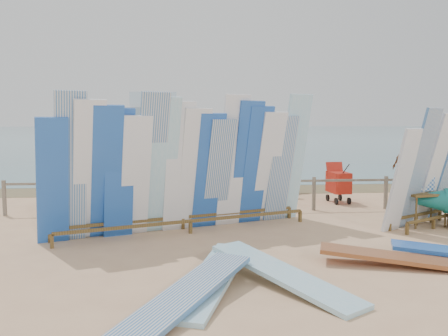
{
  "coord_description": "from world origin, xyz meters",
  "views": [
    {
      "loc": [
        -1.55,
        -9.29,
        2.36
      ],
      "look_at": [
        -0.44,
        2.84,
        1.18
      ],
      "focal_mm": 38.0,
      "sensor_mm": 36.0,
      "label": 1
    }
  ],
  "objects": [
    {
      "name": "beachgoer_3",
      "position": [
        -0.78,
        5.21,
        0.88
      ],
      "size": [
        1.19,
        0.63,
        1.75
      ],
      "primitive_type": "imported",
      "rotation": [
        0.0,
        0.0,
        6.14
      ],
      "color": "tan",
      "rests_on": "ground"
    },
    {
      "name": "ocean",
      "position": [
        0.0,
        128.0,
        0.0
      ],
      "size": [
        320.0,
        240.0,
        0.02
      ],
      "primitive_type": "cube",
      "color": "slate",
      "rests_on": "ground"
    },
    {
      "name": "main_surfboard_rack",
      "position": [
        -1.43,
        0.85,
        1.34
      ],
      "size": [
        5.89,
        2.69,
        3.01
      ],
      "rotation": [
        0.0,
        0.0,
        0.35
      ],
      "color": "brown",
      "rests_on": "ground"
    },
    {
      "name": "distant_ship",
      "position": [
        -12.0,
        180.0,
        5.31
      ],
      "size": [
        45.0,
        8.0,
        14.0
      ],
      "color": "#999EA3",
      "rests_on": "ocean"
    },
    {
      "name": "beachgoer_9",
      "position": [
        6.68,
        6.93,
        0.89
      ],
      "size": [
        1.06,
        1.2,
        1.77
      ],
      "primitive_type": "imported",
      "rotation": [
        0.0,
        0.0,
        0.93
      ],
      "color": "tan",
      "rests_on": "ground"
    },
    {
      "name": "side_surfboard_rack",
      "position": [
        3.93,
        0.76,
        1.21
      ],
      "size": [
        2.38,
        1.75,
        2.67
      ],
      "rotation": [
        0.0,
        0.0,
        0.52
      ],
      "color": "brown",
      "rests_on": "ground"
    },
    {
      "name": "beachgoer_4",
      "position": [
        1.52,
        5.57,
        0.8
      ],
      "size": [
        0.52,
        0.98,
        1.61
      ],
      "primitive_type": "imported",
      "rotation": [
        0.0,
        0.0,
        1.69
      ],
      "color": "#8C6042",
      "rests_on": "ground"
    },
    {
      "name": "wet_sand_strip",
      "position": [
        0.0,
        7.2,
        0.0
      ],
      "size": [
        40.0,
        2.6,
        0.01
      ],
      "primitive_type": "cube",
      "color": "brown",
      "rests_on": "ground"
    },
    {
      "name": "flat_board_c",
      "position": [
        2.08,
        -2.02,
        0.0
      ],
      "size": [
        2.74,
        1.38,
        0.27
      ],
      "primitive_type": "cube",
      "rotation": [
        0.07,
        0.0,
        1.25
      ],
      "color": "#985329",
      "rests_on": "ground"
    },
    {
      "name": "flat_board_e",
      "position": [
        -1.5,
        -3.44,
        0.0
      ],
      "size": [
        1.94,
        2.56,
        0.36
      ],
      "primitive_type": "cube",
      "rotation": [
        0.11,
        0.0,
        -0.58
      ],
      "color": "silver",
      "rests_on": "ground"
    },
    {
      "name": "beachgoer_5",
      "position": [
        1.56,
        6.64,
        0.89
      ],
      "size": [
        1.65,
        1.41,
        1.79
      ],
      "primitive_type": "imported",
      "rotation": [
        0.0,
        0.0,
        2.51
      ],
      "color": "beige",
      "rests_on": "ground"
    },
    {
      "name": "beach_chair_left",
      "position": [
        -0.6,
        3.5,
        0.25
      ],
      "size": [
        0.6,
        0.62,
        0.86
      ],
      "rotation": [
        0.0,
        0.0,
        0.11
      ],
      "color": "#AE1F12",
      "rests_on": "ground"
    },
    {
      "name": "beachgoer_10",
      "position": [
        5.45,
        4.6,
        0.95
      ],
      "size": [
        1.02,
        1.19,
        1.9
      ],
      "primitive_type": "imported",
      "rotation": [
        0.0,
        0.0,
        2.17
      ],
      "color": "#8C6042",
      "rests_on": "ground"
    },
    {
      "name": "ground",
      "position": [
        0.0,
        0.0,
        0.0
      ],
      "size": [
        160.0,
        160.0,
        0.0
      ],
      "primitive_type": "plane",
      "color": "tan",
      "rests_on": "ground"
    },
    {
      "name": "beachgoer_1",
      "position": [
        -2.74,
        6.02,
        0.9
      ],
      "size": [
        0.74,
        0.67,
        1.79
      ],
      "primitive_type": "imported",
      "rotation": [
        0.0,
        0.0,
        2.54
      ],
      "color": "#8C6042",
      "rests_on": "ground"
    },
    {
      "name": "beachgoer_2",
      "position": [
        -1.52,
        3.76,
        0.82
      ],
      "size": [
        0.41,
        0.81,
        1.64
      ],
      "primitive_type": "imported",
      "rotation": [
        0.0,
        0.0,
        4.74
      ],
      "color": "beige",
      "rests_on": "ground"
    },
    {
      "name": "stroller",
      "position": [
        3.06,
        4.13,
        0.47
      ],
      "size": [
        0.64,
        0.89,
        1.17
      ],
      "rotation": [
        0.0,
        0.0,
        0.07
      ],
      "color": "#AE1F12",
      "rests_on": "ground"
    },
    {
      "name": "fence",
      "position": [
        0.0,
        3.0,
        0.63
      ],
      "size": [
        12.08,
        0.08,
        0.9
      ],
      "color": "#776B5A",
      "rests_on": "ground"
    },
    {
      "name": "flat_board_a",
      "position": [
        -0.09,
        -2.73,
        0.0
      ],
      "size": [
        1.92,
        2.57,
        0.35
      ],
      "primitive_type": "cube",
      "rotation": [
        0.1,
        0.0,
        0.57
      ],
      "color": "#8AC7DD",
      "rests_on": "ground"
    },
    {
      "name": "flat_board_b",
      "position": [
        -1.12,
        -2.73,
        0.0
      ],
      "size": [
        1.43,
        2.73,
        0.3
      ],
      "primitive_type": "cube",
      "rotation": [
        0.08,
        0.0,
        -0.34
      ],
      "color": "#8AC7DD",
      "rests_on": "ground"
    },
    {
      "name": "vendor_table",
      "position": [
        3.96,
        0.89,
        0.41
      ],
      "size": [
        1.02,
        0.8,
        1.23
      ],
      "rotation": [
        0.0,
        0.0,
        0.16
      ],
      "color": "brown",
      "rests_on": "ground"
    },
    {
      "name": "beach_chair_right",
      "position": [
        1.17,
        3.93,
        0.23
      ],
      "size": [
        0.55,
        0.57,
        0.79
      ],
      "rotation": [
        0.0,
        0.0,
        0.1
      ],
      "color": "#AE1F12",
      "rests_on": "ground"
    }
  ]
}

